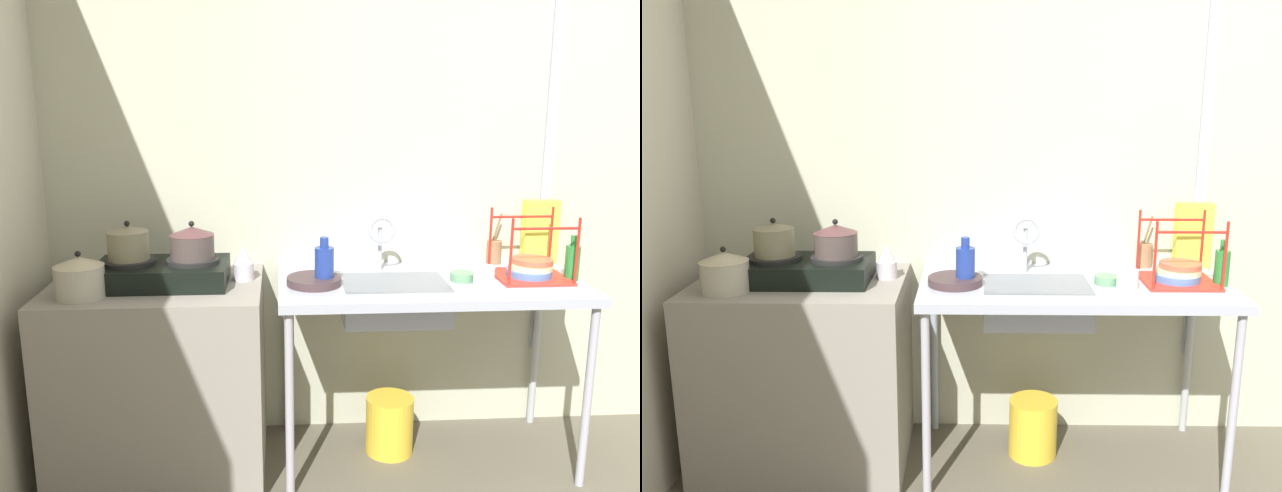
{
  "view_description": "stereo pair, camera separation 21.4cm",
  "coord_description": "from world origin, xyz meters",
  "views": [
    {
      "loc": [
        -1.23,
        -1.37,
        1.64
      ],
      "look_at": [
        -1.06,
        1.32,
        1.01
      ],
      "focal_mm": 36.34,
      "sensor_mm": 36.0,
      "label": 1
    },
    {
      "loc": [
        -1.01,
        -1.37,
        1.64
      ],
      "look_at": [
        -1.06,
        1.32,
        1.01
      ],
      "focal_mm": 36.34,
      "sensor_mm": 36.0,
      "label": 2
    }
  ],
  "objects": [
    {
      "name": "pot_on_left_burner",
      "position": [
        -1.87,
        1.32,
        1.04
      ],
      "size": [
        0.17,
        0.17,
        0.17
      ],
      "color": "#7C775C",
      "rests_on": "stove"
    },
    {
      "name": "percolator",
      "position": [
        -1.39,
        1.37,
        0.93
      ],
      "size": [
        0.09,
        0.09,
        0.15
      ],
      "color": "#BFB8C2",
      "rests_on": "counter_concrete"
    },
    {
      "name": "pot_on_right_burner",
      "position": [
        -1.6,
        1.32,
        1.03
      ],
      "size": [
        0.19,
        0.19,
        0.16
      ],
      "color": "#463B39",
      "rests_on": "stove"
    },
    {
      "name": "pot_beside_stove",
      "position": [
        -2.03,
        1.16,
        0.94
      ],
      "size": [
        0.2,
        0.2,
        0.19
      ],
      "color": "#A5A090",
      "rests_on": "counter_concrete"
    },
    {
      "name": "cereal_box",
      "position": [
        0.02,
        1.59,
        1.0
      ],
      "size": [
        0.17,
        0.06,
        0.3
      ],
      "primitive_type": "cube",
      "rotation": [
        0.0,
        0.0,
        -0.02
      ],
      "color": "#DCDC42",
      "rests_on": "counter_sink"
    },
    {
      "name": "sink_basin",
      "position": [
        -0.74,
        1.29,
        0.77
      ],
      "size": [
        0.45,
        0.33,
        0.16
      ],
      "primitive_type": "cube",
      "color": "#A1A7B9",
      "rests_on": "counter_sink"
    },
    {
      "name": "small_bowl_on_drainboard",
      "position": [
        -0.44,
        1.3,
        0.87
      ],
      "size": [
        0.1,
        0.1,
        0.04
      ],
      "primitive_type": "cylinder",
      "color": "#5D8D67",
      "rests_on": "counter_sink"
    },
    {
      "name": "bottle_by_sink",
      "position": [
        -1.04,
        1.28,
        0.94
      ],
      "size": [
        0.08,
        0.08,
        0.21
      ],
      "color": "navy",
      "rests_on": "counter_sink"
    },
    {
      "name": "stove",
      "position": [
        -1.73,
        1.32,
        0.9
      ],
      "size": [
        0.55,
        0.33,
        0.11
      ],
      "color": "black",
      "rests_on": "counter_concrete"
    },
    {
      "name": "wall_metal_strip",
      "position": [
        0.05,
        1.64,
        1.46
      ],
      "size": [
        0.05,
        0.01,
        2.12
      ],
      "primitive_type": "cube",
      "color": "#A1A7B9"
    },
    {
      "name": "counter_concrete",
      "position": [
        -1.76,
        1.32,
        0.43
      ],
      "size": [
        0.9,
        0.64,
        0.85
      ],
      "primitive_type": "cube",
      "color": "gray",
      "rests_on": "ground"
    },
    {
      "name": "faucet",
      "position": [
        -0.77,
        1.45,
        1.03
      ],
      "size": [
        0.12,
        0.07,
        0.27
      ],
      "color": "#A1A7B9",
      "rests_on": "counter_sink"
    },
    {
      "name": "bottle_by_rack",
      "position": [
        0.04,
        1.28,
        0.93
      ],
      "size": [
        0.06,
        0.06,
        0.2
      ],
      "color": "#287832",
      "rests_on": "counter_sink"
    },
    {
      "name": "dish_rack",
      "position": [
        -0.13,
        1.32,
        0.9
      ],
      "size": [
        0.3,
        0.29,
        0.29
      ],
      "color": "red",
      "rests_on": "counter_sink"
    },
    {
      "name": "counter_sink",
      "position": [
        -0.58,
        1.32,
        0.79
      ],
      "size": [
        1.32,
        0.64,
        0.85
      ],
      "color": "#A1A7B9",
      "rests_on": "ground"
    },
    {
      "name": "bucket_on_floor",
      "position": [
        -0.73,
        1.37,
        0.14
      ],
      "size": [
        0.22,
        0.22,
        0.27
      ],
      "primitive_type": "cylinder",
      "color": "yellow",
      "rests_on": "ground"
    },
    {
      "name": "wall_back",
      "position": [
        0.0,
        1.69,
        1.32
      ],
      "size": [
        5.41,
        0.1,
        2.65
      ],
      "primitive_type": "cube",
      "color": "#B7B9A0",
      "rests_on": "ground"
    },
    {
      "name": "cup_by_rack",
      "position": [
        -0.37,
        1.22,
        0.89
      ],
      "size": [
        0.09,
        0.09,
        0.09
      ],
      "primitive_type": "cylinder",
      "color": "white",
      "rests_on": "counter_sink"
    },
    {
      "name": "utensil_jar",
      "position": [
        -0.21,
        1.59,
        0.91
      ],
      "size": [
        0.07,
        0.07,
        0.25
      ],
      "color": "#926948",
      "rests_on": "counter_sink"
    },
    {
      "name": "frying_pan",
      "position": [
        -1.09,
        1.28,
        0.87
      ],
      "size": [
        0.23,
        0.23,
        0.03
      ],
      "primitive_type": "cylinder",
      "color": "#3D2C30",
      "rests_on": "counter_sink"
    }
  ]
}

